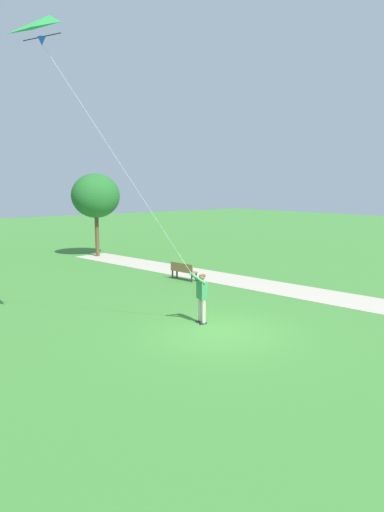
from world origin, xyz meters
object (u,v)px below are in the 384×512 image
Objects in this scene: flying_kite at (50,35)px; park_bench_near_walkway at (183,270)px; person_kite_flyer at (201,293)px; tree_horizon_far at (96,196)px.

flying_kite reaches higher than park_bench_near_walkway.
flying_kite is (-4.50, 1.00, 7.61)m from person_kite_flyer.
tree_horizon_far is (8.78, 14.89, -4.62)m from flying_kite.
person_kite_flyer is at bearing -12.53° from flying_kite.
park_bench_near_walkway is at bearing 56.98° from person_kite_flyer.
person_kite_flyer is 0.25× the size of flying_kite.
tree_horizon_far is at bearing 88.09° from park_bench_near_walkway.
person_kite_flyer is 1.18× the size of park_bench_near_walkway.
park_bench_near_walkway is (8.46, 5.08, -8.14)m from flying_kite.
park_bench_near_walkway is at bearing 31.01° from flying_kite.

